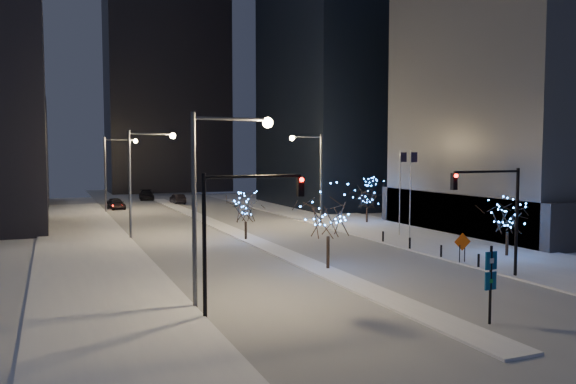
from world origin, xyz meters
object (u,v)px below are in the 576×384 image
car_far (146,195)px  traffic_signal_west (236,219)px  street_lamp_w_mid (141,169)px  holiday_tree_plaza_far (367,195)px  street_lamp_w_far (113,164)px  street_lamp_w_near (214,181)px  construction_sign (462,245)px  wayfinding_sign (491,276)px  holiday_tree_median_near (328,213)px  traffic_signal_east (498,204)px  car_near (116,204)px  holiday_tree_plaza_near (508,216)px  street_lamp_east (314,167)px  holiday_tree_median_far (246,209)px  car_mid (178,199)px

car_far → traffic_signal_west: bearing=-89.8°
street_lamp_w_mid → holiday_tree_plaza_far: bearing=3.3°
street_lamp_w_far → street_lamp_w_mid: bearing=-90.0°
street_lamp_w_near → traffic_signal_west: 2.70m
holiday_tree_plaza_far → construction_sign: holiday_tree_plaza_far is taller
wayfinding_sign → holiday_tree_median_near: bearing=93.5°
traffic_signal_east → car_far: size_ratio=1.24×
wayfinding_sign → traffic_signal_west: bearing=147.5°
traffic_signal_east → car_near: size_ratio=1.48×
holiday_tree_plaza_near → wayfinding_sign: 18.32m
traffic_signal_east → holiday_tree_plaza_near: (6.30, 5.59, -1.62)m
street_lamp_w_far → construction_sign: 50.31m
traffic_signal_west → car_far: (6.61, 70.60, -3.94)m
street_lamp_east → car_far: size_ratio=1.77×
street_lamp_w_near → holiday_tree_plaza_near: 24.83m
holiday_tree_median_near → holiday_tree_plaza_far: holiday_tree_median_near is taller
street_lamp_w_near → construction_sign: (19.24, 3.79, -5.08)m
street_lamp_east → holiday_tree_plaza_far: size_ratio=2.06×
street_lamp_w_mid → construction_sign: (19.24, -21.21, -5.08)m
traffic_signal_west → construction_sign: traffic_signal_west is taller
car_near → holiday_tree_median_far: (7.80, -34.15, 2.11)m
car_far → wayfinding_sign: bearing=-81.7°
street_lamp_east → holiday_tree_plaza_near: street_lamp_east is taller
traffic_signal_east → holiday_tree_plaza_near: 8.57m
car_far → street_lamp_east: bearing=-68.1°
car_mid → car_far: size_ratio=0.82×
street_lamp_w_mid → traffic_signal_west: bearing=-88.9°
car_near → street_lamp_w_near: bearing=-99.0°
holiday_tree_median_near → wayfinding_sign: size_ratio=1.54×
holiday_tree_plaza_far → wayfinding_sign: bearing=-112.2°
street_lamp_w_far → street_lamp_east: same height
street_lamp_w_near → car_far: 69.19m
traffic_signal_east → holiday_tree_median_near: (-8.44, 6.65, -0.85)m
car_mid → holiday_tree_median_near: bearing=87.0°
street_lamp_east → holiday_tree_plaza_far: bearing=-14.6°
street_lamp_w_near → car_mid: (10.44, 59.13, -5.74)m
street_lamp_w_near → holiday_tree_median_near: bearing=30.9°
street_lamp_w_near → holiday_tree_median_far: street_lamp_w_near is taller
car_near → holiday_tree_plaza_near: size_ratio=1.06×
traffic_signal_west → construction_sign: bearing=17.2°
street_lamp_w_near → street_lamp_east: (19.02, 28.00, -0.05)m
traffic_signal_east → car_mid: size_ratio=1.52×
holiday_tree_plaza_near → holiday_tree_plaza_far: size_ratio=0.92×
car_far → holiday_tree_median_far: size_ratio=1.34×
car_mid → holiday_tree_plaza_near: 56.30m
car_mid → wayfinding_sign: wayfinding_sign is taller
street_lamp_w_far → holiday_tree_median_near: 45.42m
street_lamp_w_far → wayfinding_sign: bearing=-79.4°
wayfinding_sign → construction_sign: 14.47m
car_near → construction_sign: bearing=-78.1°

